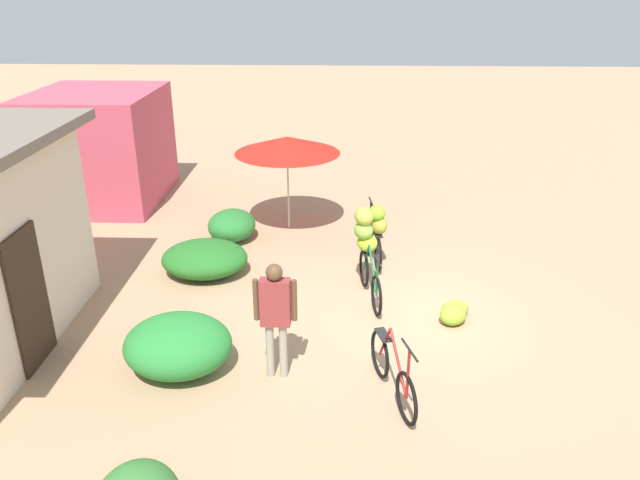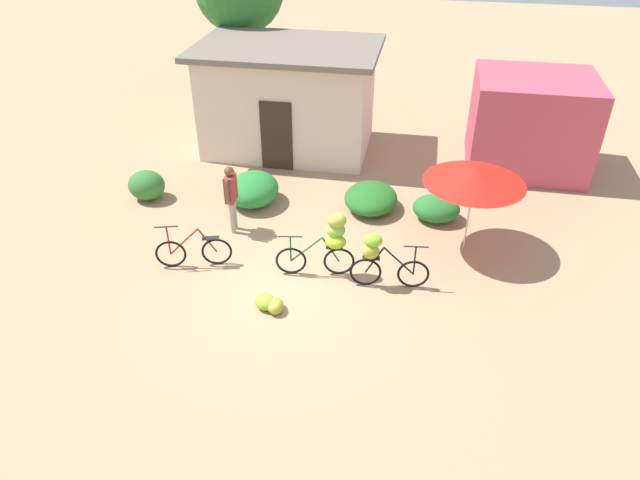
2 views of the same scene
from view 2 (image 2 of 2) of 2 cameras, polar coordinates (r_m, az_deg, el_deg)
The scene contains 13 objects.
ground_plane at distance 12.25m, azimuth -3.50°, elevation -4.78°, with size 60.00×60.00×0.00m, color tan.
building_low at distance 17.80m, azimuth -3.08°, elevation 13.74°, with size 5.25×3.59×3.10m.
shop_pink at distance 17.63m, azimuth 19.85°, elevation 10.70°, with size 3.20×2.80×2.62m, color #C04659.
hedge_bush_front_left at distance 15.90m, azimuth -16.60°, elevation 5.16°, with size 0.95×0.85×0.79m, color #357433.
hedge_bush_front_right at distance 15.14m, azimuth -6.57°, elevation 4.96°, with size 1.31×1.50×0.80m, color #287F34.
hedge_bush_mid at distance 14.88m, azimuth 5.00°, elevation 4.11°, with size 1.34×1.58×0.61m, color #256724.
hedge_bush_by_door at distance 14.65m, azimuth 11.31°, elevation 3.05°, with size 1.16×0.98×0.62m, color #277330.
market_umbrella at distance 12.97m, azimuth 14.93°, elevation 6.11°, with size 2.21×2.21×2.03m.
bicycle_leftmost at distance 12.98m, azimuth -12.26°, elevation -1.11°, with size 1.61×0.50×1.05m.
bicycle_near_pile at distance 12.16m, azimuth 0.98°, elevation 0.02°, with size 1.68×0.49×1.48m.
bicycle_center_loaded at distance 11.96m, azimuth 5.86°, elevation -1.69°, with size 1.65×0.39×1.25m.
banana_pile_on_ground at distance 11.68m, azimuth -4.89°, elevation -6.22°, with size 0.75×0.61×0.30m.
person_vendor at distance 13.71m, azimuth -8.70°, elevation 4.63°, with size 0.22×0.58×1.70m.
Camera 2 is at (2.51, -9.29, 7.58)m, focal length 32.72 mm.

